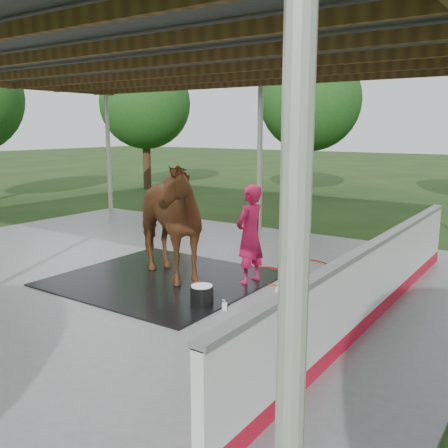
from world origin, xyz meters
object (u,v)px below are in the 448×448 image
Objects in this scene: dasher_board at (372,284)px; horse at (161,220)px; wash_bucket at (202,295)px; handler at (250,234)px.

dasher_board is 3.19× the size of horse.
dasher_board reaches higher than wash_bucket.
dasher_board is 3.77m from horse.
horse is at bearing 154.28° from wash_bucket.
handler is at bearing -39.02° from horse.
horse reaches higher than dasher_board.
handler is 1.57m from wash_bucket.
wash_bucket is (0.02, -1.41, -0.70)m from handler.
wash_bucket is at bearing -92.52° from horse.
dasher_board is at bearing 83.32° from handler.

